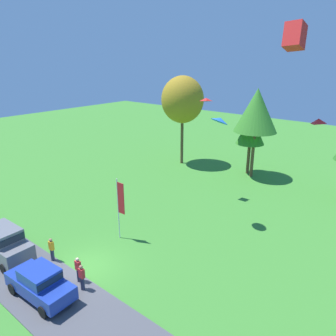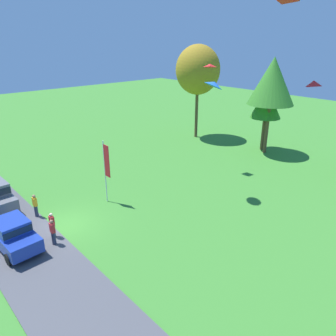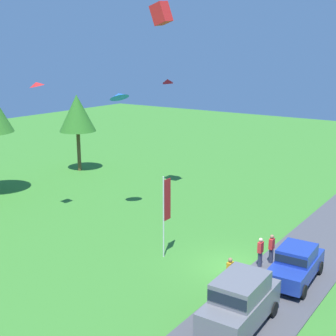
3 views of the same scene
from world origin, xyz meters
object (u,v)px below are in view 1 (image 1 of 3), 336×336
object	(u,v)px
kite_delta_low_drifter	(220,120)
person_beside_suv	(78,270)
car_suv_mid_row	(3,242)
kite_box_near_flag	(295,36)
person_on_lawn	(82,278)
tree_lone_near	(251,130)
kite_diamond_topmost	(206,100)
kite_diamond_over_trees	(318,121)
person_watching_sky	(52,250)
tree_left_of_center	(183,100)
tree_far_right	(256,111)
car_sedan_by_flagpole	(40,282)
flag_banner	(120,202)

from	to	relation	value
kite_delta_low_drifter	person_beside_suv	bearing A→B (deg)	-100.88
car_suv_mid_row	kite_box_near_flag	distance (m)	22.79
person_on_lawn	person_beside_suv	size ratio (longest dim) A/B	1.00
kite_delta_low_drifter	tree_lone_near	bearing A→B (deg)	105.12
tree_lone_near	kite_diamond_topmost	bearing A→B (deg)	-92.50
person_on_lawn	person_beside_suv	distance (m)	0.84
car_suv_mid_row	kite_diamond_over_trees	bearing A→B (deg)	43.72
person_on_lawn	kite_diamond_topmost	distance (m)	18.30
person_beside_suv	person_watching_sky	size ratio (longest dim) A/B	1.00
kite_diamond_over_trees	tree_lone_near	bearing A→B (deg)	130.29
tree_lone_near	tree_left_of_center	bearing A→B (deg)	-167.61
car_suv_mid_row	kite_delta_low_drifter	size ratio (longest dim) A/B	3.43
car_suv_mid_row	kite_diamond_over_trees	distance (m)	22.07
tree_far_right	kite_diamond_over_trees	distance (m)	14.84
kite_diamond_topmost	tree_far_right	bearing A→B (deg)	81.85
tree_left_of_center	car_sedan_by_flagpole	bearing A→B (deg)	-70.17
kite_diamond_topmost	kite_diamond_over_trees	size ratio (longest dim) A/B	1.00
kite_delta_low_drifter	kite_diamond_topmost	world-z (taller)	kite_diamond_topmost
person_watching_sky	tree_left_of_center	bearing A→B (deg)	105.65
car_suv_mid_row	tree_left_of_center	xyz separation A→B (m)	(-3.63, 24.44, 6.76)
car_sedan_by_flagpole	tree_left_of_center	bearing A→B (deg)	109.83
car_suv_mid_row	person_on_lawn	world-z (taller)	car_suv_mid_row
kite_delta_low_drifter	tree_left_of_center	bearing A→B (deg)	137.24
person_watching_sky	kite_box_near_flag	size ratio (longest dim) A/B	1.15
car_suv_mid_row	tree_lone_near	distance (m)	26.97
person_on_lawn	flag_banner	world-z (taller)	flag_banner
person_beside_suv	person_on_lawn	bearing A→B (deg)	-21.75
person_watching_sky	kite_delta_low_drifter	bearing A→B (deg)	64.92
person_beside_suv	tree_left_of_center	distance (m)	25.66
car_sedan_by_flagpole	kite_box_near_flag	distance (m)	20.69
car_sedan_by_flagpole	flag_banner	world-z (taller)	flag_banner
person_watching_sky	kite_diamond_over_trees	world-z (taller)	kite_diamond_over_trees
person_beside_suv	kite_diamond_topmost	size ratio (longest dim) A/B	2.03
flag_banner	kite_diamond_topmost	xyz separation A→B (m)	(0.16, 10.64, 6.35)
person_on_lawn	car_sedan_by_flagpole	bearing A→B (deg)	-124.81
person_watching_sky	tree_far_right	xyz separation A→B (m)	(2.81, 23.71, 6.64)
person_on_lawn	person_watching_sky	size ratio (longest dim) A/B	1.00
tree_lone_near	kite_delta_low_drifter	bearing A→B (deg)	-74.88
kite_box_near_flag	tree_far_right	bearing A→B (deg)	121.94
car_suv_mid_row	tree_lone_near	size ratio (longest dim) A/B	0.69
person_on_lawn	tree_lone_near	xyz separation A→B (m)	(-1.94, 24.88, 4.26)
kite_diamond_over_trees	tree_left_of_center	bearing A→B (deg)	151.19
car_sedan_by_flagpole	tree_left_of_center	size ratio (longest dim) A/B	0.41
car_suv_mid_row	person_watching_sky	bearing A→B (deg)	35.12
car_sedan_by_flagpole	person_on_lawn	size ratio (longest dim) A/B	2.63
person_watching_sky	flag_banner	bearing A→B (deg)	73.28
tree_left_of_center	tree_far_right	xyz separation A→B (m)	(9.12, 1.16, -0.53)
person_beside_suv	kite_delta_low_drifter	size ratio (longest dim) A/B	1.26
car_suv_mid_row	car_sedan_by_flagpole	xyz separation A→B (m)	(5.36, -0.47, -0.25)
tree_left_of_center	tree_lone_near	xyz separation A→B (m)	(8.34, 1.83, -2.92)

